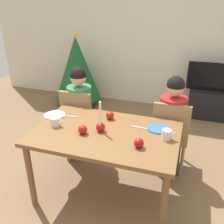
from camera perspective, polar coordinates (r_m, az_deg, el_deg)
ground_plane at (r=2.90m, az=-1.28°, el=-17.39°), size 7.68×7.68×0.00m
back_wall at (r=4.71m, az=9.49°, el=16.86°), size 6.40×0.10×2.60m
dining_table at (r=2.50m, az=-1.43°, el=-6.09°), size 1.40×0.90×0.75m
chair_left at (r=3.26m, az=-7.30°, el=-1.45°), size 0.40×0.40×0.90m
chair_right at (r=3.00m, az=12.94°, el=-4.47°), size 0.40×0.40×0.90m
person_left_child at (r=3.26m, az=-7.12°, el=-0.30°), size 0.30×0.30×1.17m
person_right_child at (r=3.00m, az=13.12°, el=-3.22°), size 0.30×0.30×1.17m
tv_stand at (r=4.65m, az=20.62°, el=1.83°), size 0.64×0.40×0.48m
tv at (r=4.50m, az=21.53°, el=7.32°), size 0.79×0.05×0.46m
christmas_tree at (r=4.74m, az=-7.87°, el=9.71°), size 0.83×0.83×1.36m
candle_centerpiece at (r=2.43m, az=-2.59°, el=-3.00°), size 0.09×0.09×0.31m
plate_left at (r=2.83m, az=-12.76°, el=-0.67°), size 0.23×0.23×0.01m
plate_right at (r=2.54m, az=10.27°, el=-3.59°), size 0.22×0.22×0.01m
mug_left at (r=2.60m, az=-12.63°, el=-2.14°), size 0.13×0.09×0.09m
mug_right at (r=2.37m, az=12.22°, el=-4.98°), size 0.13×0.09×0.10m
fork_left at (r=2.77m, az=-9.35°, el=-1.00°), size 0.18×0.05×0.01m
fork_right at (r=2.53m, az=6.36°, el=-3.52°), size 0.18×0.02×0.01m
apple_near_candle at (r=2.42m, az=-6.61°, el=-3.92°), size 0.09×0.09×0.09m
apple_by_left_plate at (r=2.21m, az=6.04°, el=-6.93°), size 0.09×0.09×0.09m
apple_by_right_mug at (r=2.68m, az=-0.47°, el=-0.74°), size 0.09×0.09×0.09m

